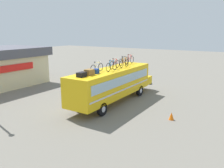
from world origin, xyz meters
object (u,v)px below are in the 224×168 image
(bus, at_px, (113,83))
(rooftop_bicycle_4, at_px, (124,63))
(luggage_bag_2, at_px, (89,72))
(rooftop_bicycle_1, at_px, (97,67))
(rooftop_bicycle_3, at_px, (115,64))
(rooftop_bicycle_5, at_px, (124,61))
(luggage_bag_3, at_px, (96,71))
(rooftop_bicycle_2, at_px, (112,66))
(rooftop_bicycle_6, at_px, (130,60))
(traffic_cone, at_px, (171,116))
(luggage_bag_1, at_px, (82,75))

(bus, distance_m, rooftop_bicycle_4, 2.14)
(luggage_bag_2, bearing_deg, rooftop_bicycle_1, 12.84)
(luggage_bag_2, bearing_deg, rooftop_bicycle_3, 0.70)
(rooftop_bicycle_4, bearing_deg, bus, 168.99)
(rooftop_bicycle_4, relative_size, rooftop_bicycle_5, 0.96)
(luggage_bag_3, height_order, rooftop_bicycle_2, rooftop_bicycle_2)
(luggage_bag_2, distance_m, rooftop_bicycle_5, 5.93)
(luggage_bag_2, distance_m, rooftop_bicycle_2, 2.54)
(rooftop_bicycle_6, height_order, traffic_cone, rooftop_bicycle_6)
(rooftop_bicycle_1, bearing_deg, rooftop_bicycle_4, -10.29)
(luggage_bag_3, height_order, rooftop_bicycle_1, rooftop_bicycle_1)
(luggage_bag_1, bearing_deg, luggage_bag_3, -2.28)
(rooftop_bicycle_1, height_order, rooftop_bicycle_5, rooftop_bicycle_5)
(luggage_bag_1, height_order, traffic_cone, luggage_bag_1)
(rooftop_bicycle_5, bearing_deg, rooftop_bicycle_2, -167.15)
(bus, xyz_separation_m, rooftop_bicycle_2, (-0.91, -0.38, 1.60))
(rooftop_bicycle_2, bearing_deg, rooftop_bicycle_1, 146.50)
(rooftop_bicycle_2, relative_size, traffic_cone, 3.00)
(luggage_bag_3, height_order, rooftop_bicycle_4, rooftop_bicycle_4)
(rooftop_bicycle_2, height_order, traffic_cone, rooftop_bicycle_2)
(luggage_bag_1, xyz_separation_m, rooftop_bicycle_5, (6.76, 0.32, 0.20))
(rooftop_bicycle_5, distance_m, rooftop_bicycle_6, 1.19)
(luggage_bag_1, distance_m, traffic_cone, 7.12)
(rooftop_bicycle_3, bearing_deg, rooftop_bicycle_2, -159.52)
(rooftop_bicycle_2, bearing_deg, luggage_bag_2, 170.97)
(bus, relative_size, luggage_bag_2, 17.86)
(bus, relative_size, rooftop_bicycle_2, 6.79)
(luggage_bag_3, relative_size, rooftop_bicycle_4, 0.27)
(luggage_bag_2, bearing_deg, luggage_bag_3, -0.65)
(rooftop_bicycle_2, xyz_separation_m, rooftop_bicycle_6, (4.61, 0.77, 0.02))
(rooftop_bicycle_2, bearing_deg, bus, 22.56)
(rooftop_bicycle_1, distance_m, rooftop_bicycle_3, 2.29)
(rooftop_bicycle_2, xyz_separation_m, rooftop_bicycle_4, (2.31, 0.10, -0.01))
(bus, xyz_separation_m, rooftop_bicycle_3, (0.28, 0.07, 1.60))
(rooftop_bicycle_4, height_order, traffic_cone, rooftop_bicycle_4)
(luggage_bag_2, bearing_deg, rooftop_bicycle_6, 3.00)
(luggage_bag_1, bearing_deg, rooftop_bicycle_4, -3.54)
(rooftop_bicycle_2, xyz_separation_m, rooftop_bicycle_3, (1.19, 0.44, -0.01))
(luggage_bag_3, bearing_deg, luggage_bag_2, 179.35)
(rooftop_bicycle_4, distance_m, rooftop_bicycle_6, 2.39)
(luggage_bag_1, relative_size, rooftop_bicycle_5, 0.40)
(traffic_cone, bearing_deg, luggage_bag_1, 115.85)
(rooftop_bicycle_3, bearing_deg, rooftop_bicycle_1, 173.05)
(rooftop_bicycle_3, distance_m, rooftop_bicycle_6, 3.44)
(luggage_bag_1, xyz_separation_m, traffic_cone, (2.84, -5.86, -2.90))
(luggage_bag_1, height_order, luggage_bag_2, luggage_bag_2)
(rooftop_bicycle_3, bearing_deg, luggage_bag_3, -178.92)
(rooftop_bicycle_2, height_order, rooftop_bicycle_5, rooftop_bicycle_2)
(rooftop_bicycle_1, relative_size, rooftop_bicycle_5, 0.98)
(rooftop_bicycle_1, height_order, rooftop_bicycle_3, rooftop_bicycle_3)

